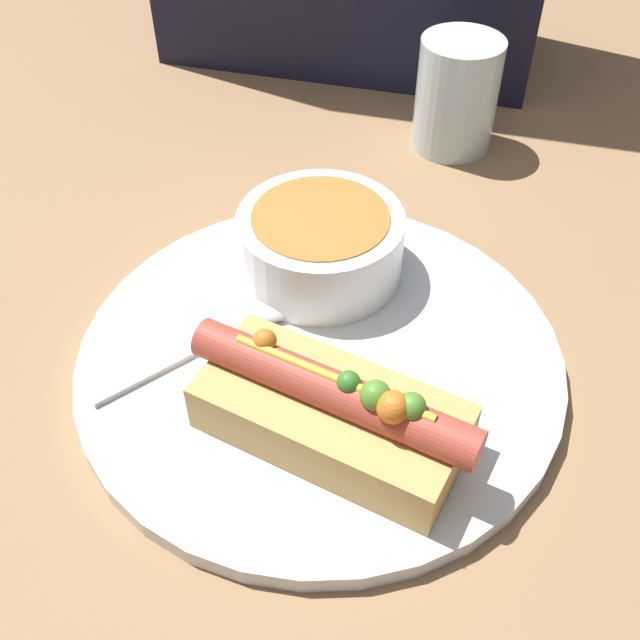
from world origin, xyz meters
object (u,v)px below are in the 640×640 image
hot_dog (333,410)px  drinking_glass (457,95)px  soup_bowl (320,242)px  spoon (255,317)px

hot_dog → drinking_glass: size_ratio=1.76×
hot_dog → soup_bowl: 0.14m
spoon → soup_bowl: bearing=12.7°
hot_dog → drinking_glass: (0.02, 0.34, 0.01)m
hot_dog → spoon: hot_dog is taller
spoon → drinking_glass: size_ratio=1.39×
hot_dog → spoon: 0.10m
hot_dog → soup_bowl: (-0.04, 0.13, 0.00)m
drinking_glass → hot_dog: bearing=-93.5°
soup_bowl → drinking_glass: 0.21m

